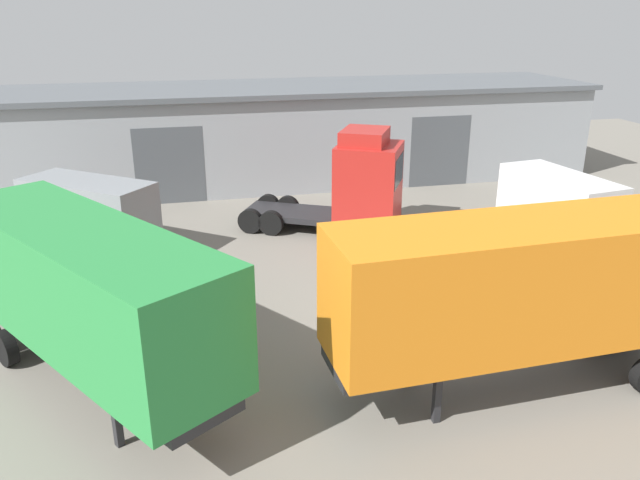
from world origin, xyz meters
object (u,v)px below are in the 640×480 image
at_px(tractor_unit_red, 357,185).
at_px(container_trailer_green, 85,289).
at_px(delivery_van_white, 560,210).
at_px(container_trailer_black, 529,286).
at_px(delivery_van_grey, 87,215).

relative_size(tractor_unit_red, container_trailer_green, 0.76).
bearing_deg(tractor_unit_red, delivery_van_white, 3.03).
xyz_separation_m(container_trailer_green, container_trailer_black, (10.00, -2.31, 0.05)).
bearing_deg(delivery_van_white, container_trailer_green, -78.46).
distance_m(tractor_unit_red, delivery_van_grey, 10.37).
height_order(tractor_unit_red, delivery_van_white, tractor_unit_red).
xyz_separation_m(container_trailer_black, delivery_van_white, (6.34, 8.15, -1.15)).
height_order(tractor_unit_red, delivery_van_grey, tractor_unit_red).
height_order(container_trailer_green, delivery_van_white, container_trailer_green).
distance_m(tractor_unit_red, container_trailer_black, 11.55).
bearing_deg(tractor_unit_red, container_trailer_green, -106.75).
height_order(container_trailer_black, delivery_van_white, container_trailer_black).
distance_m(container_trailer_black, delivery_van_white, 10.39).
relative_size(delivery_van_white, delivery_van_grey, 0.98).
height_order(tractor_unit_red, container_trailer_black, tractor_unit_red).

